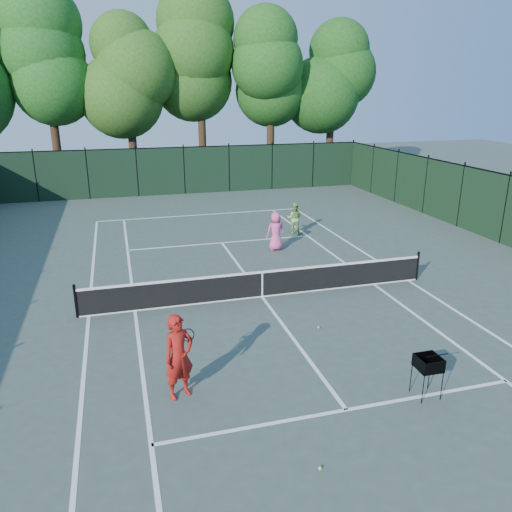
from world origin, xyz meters
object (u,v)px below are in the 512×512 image
object	(u,v)px
ball_hopper	(428,363)
loose_ball_near_cart	(320,468)
player_pink	(276,231)
loose_ball_midcourt	(319,327)
coach	(179,357)
player_green	(294,218)

from	to	relation	value
ball_hopper	loose_ball_near_cart	bearing A→B (deg)	-151.66
player_pink	loose_ball_near_cart	xyz separation A→B (m)	(-3.24, -12.67, -0.79)
player_pink	ball_hopper	world-z (taller)	player_pink
ball_hopper	loose_ball_midcourt	bearing A→B (deg)	108.00
coach	player_green	bearing A→B (deg)	36.70
loose_ball_midcourt	player_pink	bearing A→B (deg)	81.62
coach	loose_ball_near_cart	distance (m)	3.79
coach	loose_ball_near_cart	size ratio (longest dim) A/B	28.82
player_green	loose_ball_near_cart	world-z (taller)	player_green
coach	loose_ball_midcourt	bearing A→B (deg)	4.85
player_pink	ball_hopper	size ratio (longest dim) A/B	1.68
player_green	loose_ball_midcourt	bearing A→B (deg)	100.01
coach	player_green	distance (m)	13.76
player_green	loose_ball_midcourt	distance (m)	10.03
ball_hopper	loose_ball_midcourt	world-z (taller)	ball_hopper
player_green	player_pink	bearing A→B (deg)	79.10
player_pink	player_green	xyz separation A→B (m)	(1.63, 2.19, -0.07)
coach	loose_ball_midcourt	world-z (taller)	coach
ball_hopper	player_pink	bearing A→B (deg)	92.38
coach	player_pink	distance (m)	11.04
player_pink	coach	bearing A→B (deg)	57.05
player_green	loose_ball_near_cart	bearing A→B (deg)	97.68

